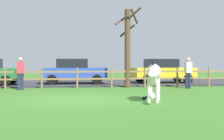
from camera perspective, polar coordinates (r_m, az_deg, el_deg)
The scene contains 10 objects.
ground_plane at distance 11.34m, azimuth -6.86°, elevation -5.49°, with size 60.00×60.00×0.00m, color #3D7528.
parking_asphalt at distance 20.60m, azimuth -7.17°, elevation -2.37°, with size 28.00×7.40×0.05m, color #38383D.
paddock_fence at distance 16.29m, azimuth -9.85°, elevation -1.22°, with size 20.53×0.11×1.10m.
bare_tree at distance 16.67m, azimuth 2.96°, elevation 4.66°, with size 1.51×1.43×4.44m.
zebra at distance 10.62m, azimuth 7.87°, elevation -0.94°, with size 0.90×1.87×1.41m.
crow_on_grass at distance 10.60m, azimuth 6.13°, elevation -5.28°, with size 0.21×0.10×0.20m.
parked_car_blue at distance 19.21m, azimuth -7.13°, elevation -0.20°, with size 4.04×1.96×1.56m.
parked_car_yellow at distance 20.06m, azimuth 9.50°, elevation -0.14°, with size 4.09×2.06×1.56m.
visitor_left_of_tree at distance 16.56m, azimuth 14.14°, elevation -0.24°, with size 0.40×0.30×1.64m.
visitor_right_of_tree at distance 15.82m, azimuth -16.86°, elevation -0.33°, with size 0.39×0.27×1.64m.
Camera 1 is at (-0.13, -11.26, 1.34)m, focal length 48.58 mm.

